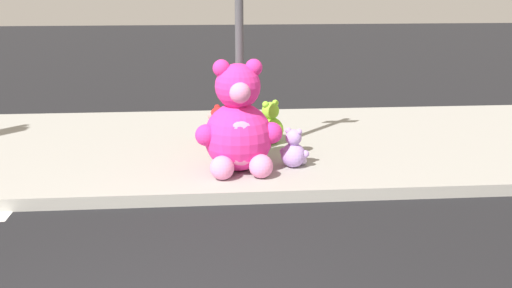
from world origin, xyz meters
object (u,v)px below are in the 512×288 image
plush_pink_large (239,127)px  plush_lime (270,126)px  plush_red (217,129)px  plush_lavender (294,151)px  sign_pole (239,30)px

plush_pink_large → plush_lime: bearing=67.7°
plush_red → plush_lime: bearing=2.2°
plush_lime → plush_lavender: bearing=-81.1°
plush_lavender → sign_pole: bearing=143.4°
sign_pole → plush_lime: bearing=55.6°
plush_lavender → plush_lime: 1.20m
plush_pink_large → plush_lavender: plush_pink_large is taller
plush_pink_large → plush_red: bearing=100.8°
plush_red → plush_lavender: (0.95, -1.16, -0.03)m
plush_red → plush_lime: size_ratio=0.91×
sign_pole → plush_red: sign_pole is taller
plush_lime → plush_pink_large: bearing=-112.3°
plush_lavender → plush_lime: (-0.19, 1.18, 0.05)m
plush_lime → sign_pole: bearing=-124.4°
sign_pole → plush_lime: size_ratio=5.02×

